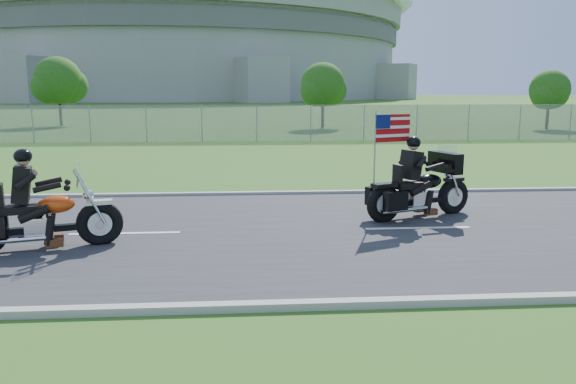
{
  "coord_description": "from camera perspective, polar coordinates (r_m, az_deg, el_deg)",
  "views": [
    {
      "loc": [
        0.49,
        -11.11,
        2.91
      ],
      "look_at": [
        1.29,
        0.0,
        0.84
      ],
      "focal_mm": 35.0,
      "sensor_mm": 36.0,
      "label": 1
    }
  ],
  "objects": [
    {
      "name": "ground",
      "position": [
        11.49,
        -6.44,
        -4.21
      ],
      "size": [
        420.0,
        420.0,
        0.0
      ],
      "primitive_type": "plane",
      "color": "#224B17",
      "rests_on": "ground"
    },
    {
      "name": "road",
      "position": [
        11.49,
        -6.44,
        -4.12
      ],
      "size": [
        120.0,
        8.0,
        0.04
      ],
      "primitive_type": "cube",
      "color": "#28282B",
      "rests_on": "ground"
    },
    {
      "name": "curb_north",
      "position": [
        15.43,
        -5.87,
        -0.21
      ],
      "size": [
        120.0,
        0.18,
        0.12
      ],
      "primitive_type": "cube",
      "color": "#9E9B93",
      "rests_on": "ground"
    },
    {
      "name": "curb_south",
      "position": [
        7.63,
        -7.64,
        -11.59
      ],
      "size": [
        120.0,
        0.18,
        0.12
      ],
      "primitive_type": "cube",
      "color": "#9E9B93",
      "rests_on": "ground"
    },
    {
      "name": "fence",
      "position": [
        31.64,
        -14.21,
        6.75
      ],
      "size": [
        60.0,
        0.03,
        2.0
      ],
      "primitive_type": "cube",
      "color": "gray",
      "rests_on": "ground"
    },
    {
      "name": "stadium",
      "position": [
        182.7,
        -10.9,
        14.32
      ],
      "size": [
        140.4,
        140.4,
        29.2
      ],
      "color": "#A3A099",
      "rests_on": "ground"
    },
    {
      "name": "tree_fence_near",
      "position": [
        41.52,
        3.62,
        10.59
      ],
      "size": [
        3.52,
        3.28,
        4.75
      ],
      "color": "#382316",
      "rests_on": "ground"
    },
    {
      "name": "tree_fence_mid",
      "position": [
        47.4,
        -22.24,
        10.24
      ],
      "size": [
        3.96,
        3.69,
        5.3
      ],
      "color": "#382316",
      "rests_on": "ground"
    },
    {
      "name": "tree_fence_far",
      "position": [
        44.68,
        25.05,
        9.21
      ],
      "size": [
        3.08,
        2.87,
        4.2
      ],
      "color": "#382316",
      "rests_on": "ground"
    },
    {
      "name": "motorcycle_lead",
      "position": [
        11.01,
        -23.93,
        -2.55
      ],
      "size": [
        2.75,
        1.19,
        1.89
      ],
      "rotation": [
        0.0,
        0.0,
        0.28
      ],
      "color": "black",
      "rests_on": "ground"
    },
    {
      "name": "motorcycle_follow",
      "position": [
        12.9,
        13.21,
        0.1
      ],
      "size": [
        2.67,
        1.43,
        2.34
      ],
      "rotation": [
        0.0,
        0.0,
        0.38
      ],
      "color": "black",
      "rests_on": "ground"
    }
  ]
}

